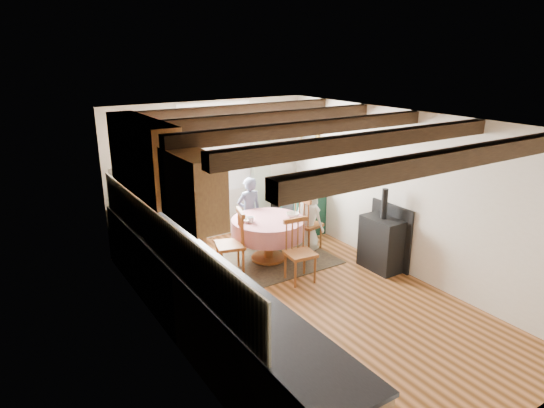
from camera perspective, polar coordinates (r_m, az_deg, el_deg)
floor at (r=6.43m, az=3.93°, el=-11.67°), size 3.60×5.50×0.00m
ceiling at (r=5.65m, az=4.45°, el=10.01°), size 3.60×5.50×0.00m
wall_back at (r=8.21m, az=-7.39°, el=3.86°), size 3.60×0.00×2.40m
wall_front at (r=4.27m, az=27.29°, el=-11.79°), size 3.60×0.00×2.40m
wall_left at (r=5.13m, az=-12.24°, el=-5.14°), size 0.00×5.50×2.40m
wall_right at (r=7.12m, az=15.88°, el=1.12°), size 0.00×5.50×2.40m
beam_a at (r=4.27m, az=20.83°, el=5.08°), size 3.60×0.16×0.16m
beam_b at (r=4.91m, az=11.51°, el=7.45°), size 3.60×0.16×0.16m
beam_c at (r=5.66m, az=4.43°, el=9.10°), size 3.60×0.16×0.16m
beam_d at (r=6.48m, az=-0.97°, el=10.27°), size 3.60×0.16×0.16m
beam_e at (r=7.34m, az=-5.16°, el=11.11°), size 3.60×0.16×0.16m
splash_left at (r=5.40m, az=-13.18°, el=-4.02°), size 0.02×4.50×0.55m
splash_back at (r=7.83m, az=-13.94°, el=2.79°), size 1.40×0.02×0.55m
base_cabinet_left at (r=5.56m, az=-8.77°, el=-11.75°), size 0.60×5.30×0.88m
base_cabinet_back at (r=7.79m, az=-13.19°, el=-3.11°), size 1.30×0.60×0.88m
worktop_left at (r=5.36m, az=-8.81°, el=-7.41°), size 0.64×5.30×0.04m
worktop_back at (r=7.62m, az=-13.38°, el=0.08°), size 1.30×0.64×0.04m
wall_cabinet_glass at (r=6.05m, az=-15.29°, el=5.63°), size 0.34×1.80×0.90m
wall_cabinet_solid at (r=4.69m, az=-9.55°, el=1.92°), size 0.34×0.90×0.70m
window_frame at (r=8.15m, az=-6.82°, el=6.67°), size 1.34×0.03×1.54m
window_pane at (r=8.15m, az=-6.83°, el=6.67°), size 1.20×0.01×1.40m
curtain_left at (r=7.86m, az=-11.98°, el=2.24°), size 0.35×0.10×2.10m
curtain_right at (r=8.58m, az=-1.33°, el=3.94°), size 0.35×0.10×2.10m
curtain_rod at (r=7.98m, az=-6.70°, el=10.80°), size 2.00×0.03×0.03m
wall_picture at (r=8.63m, az=4.56°, el=8.04°), size 0.04×0.50×0.60m
wall_plate at (r=8.57m, az=-1.03°, el=8.02°), size 0.30×0.02×0.30m
rug at (r=7.60m, az=-0.45°, el=-6.70°), size 1.95×1.51×0.01m
dining_table at (r=7.47m, az=-0.46°, el=-4.33°), size 1.15×1.15×0.69m
chair_near at (r=6.78m, az=3.42°, el=-5.71°), size 0.44×0.45×0.92m
chair_left at (r=7.01m, az=-5.09°, el=-4.65°), size 0.54×0.52×0.98m
chair_right at (r=7.90m, az=4.35°, el=-2.22°), size 0.48×0.47×0.92m
aga_range at (r=8.74m, az=2.87°, el=-0.16°), size 0.65×1.01×0.93m
cast_iron_stove at (r=7.27m, az=13.12°, el=-3.01°), size 0.38×0.63×1.27m
child_far at (r=7.96m, az=-2.76°, el=-0.96°), size 0.45×0.31×1.20m
child_right at (r=7.82m, az=4.40°, el=-1.75°), size 0.49×0.61×1.09m
bowl_a at (r=7.25m, az=-3.01°, el=-1.93°), size 0.26×0.26×0.05m
bowl_b at (r=7.44m, az=2.49°, el=-1.32°), size 0.27×0.27×0.06m
cup at (r=7.17m, az=-2.56°, el=-1.92°), size 0.14×0.14×0.10m
canister_tall at (r=7.52m, az=-15.14°, el=0.74°), size 0.13×0.13×0.22m
canister_wide at (r=7.65m, az=-13.65°, el=1.04°), size 0.17×0.17×0.19m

